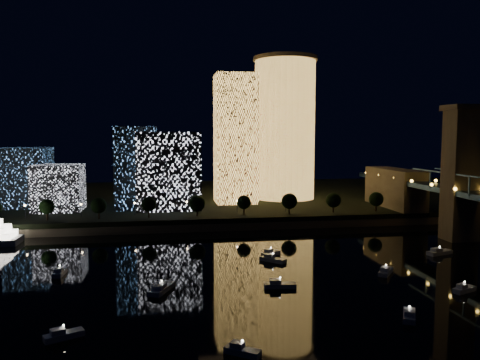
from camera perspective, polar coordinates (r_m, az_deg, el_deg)
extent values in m
plane|color=black|center=(121.58, 12.44, -13.34)|extent=(520.00, 520.00, 0.00)
cube|color=black|center=(272.76, 0.04, -2.21)|extent=(420.00, 160.00, 5.00)
cube|color=#6B5E4C|center=(197.28, 3.66, -5.48)|extent=(420.00, 6.00, 3.00)
cylinder|color=#FFB851|center=(252.90, 5.47, 6.04)|extent=(32.00, 32.00, 73.08)
cylinder|color=#6B5E4C|center=(256.06, 5.55, 14.47)|extent=(34.00, 34.00, 2.00)
cube|color=#FFB851|center=(236.15, -0.58, 5.02)|extent=(20.16, 20.16, 64.15)
cube|color=white|center=(219.91, -8.69, 1.19)|extent=(28.85, 24.41, 35.51)
cube|color=#5B9EF7|center=(225.86, -12.49, 1.55)|extent=(18.99, 24.68, 37.97)
cube|color=white|center=(226.42, -21.23, -0.86)|extent=(20.83, 18.94, 20.83)
cube|color=#5B9EF7|center=(245.16, -24.49, 0.33)|extent=(20.10, 22.11, 28.15)
cube|color=#6B5E4C|center=(191.00, 25.35, 0.46)|extent=(11.00, 9.00, 48.00)
cube|color=#6B5E4C|center=(190.68, 25.66, 7.96)|extent=(13.00, 11.00, 2.00)
cube|color=#6B5E4C|center=(234.94, 18.33, -1.51)|extent=(12.00, 40.00, 23.00)
cube|color=#17294A|center=(176.95, 26.53, -0.76)|extent=(0.50, 0.50, 7.00)
cube|color=#17294A|center=(196.84, 22.47, -0.03)|extent=(0.50, 0.50, 7.00)
sphere|color=#F9B136|center=(184.18, 24.76, -1.00)|extent=(1.20, 1.20, 1.20)
sphere|color=#F9B136|center=(222.75, 18.32, 0.26)|extent=(1.20, 1.20, 1.20)
cube|color=silver|center=(168.41, 23.15, -8.13)|extent=(9.51, 5.40, 1.20)
cube|color=silver|center=(167.16, 22.85, -7.84)|extent=(3.72, 3.17, 1.00)
sphere|color=white|center=(167.96, 23.17, -7.47)|extent=(0.36, 0.36, 0.36)
cube|color=silver|center=(142.65, -21.09, -10.49)|extent=(2.89, 7.65, 1.20)
cube|color=silver|center=(141.31, -21.24, -10.18)|extent=(2.12, 2.75, 1.00)
sphere|color=white|center=(142.12, -21.12, -9.71)|extent=(0.36, 0.36, 0.36)
cube|color=silver|center=(123.19, 4.90, -12.68)|extent=(8.42, 3.56, 1.20)
cube|color=silver|center=(122.70, 4.32, -12.21)|extent=(3.09, 2.45, 1.00)
sphere|color=white|center=(122.58, 4.91, -11.79)|extent=(0.36, 0.36, 0.36)
cube|color=silver|center=(121.98, -9.51, -12.92)|extent=(7.12, 10.47, 1.20)
cube|color=silver|center=(120.35, -9.83, -12.63)|extent=(3.84, 4.29, 1.00)
sphere|color=white|center=(121.37, -9.52, -12.02)|extent=(0.36, 0.36, 0.36)
cube|color=silver|center=(154.25, 3.78, -8.93)|extent=(6.99, 5.48, 1.20)
cube|color=silver|center=(153.28, 3.51, -8.60)|extent=(2.98, 2.78, 1.00)
sphere|color=white|center=(153.77, 3.79, -8.21)|extent=(0.36, 0.36, 0.36)
cube|color=silver|center=(100.48, -20.68, -17.31)|extent=(7.62, 5.36, 1.20)
cube|color=silver|center=(99.83, -21.34, -16.81)|extent=(3.15, 2.85, 1.00)
sphere|color=white|center=(99.74, -20.72, -16.25)|extent=(0.36, 0.36, 0.36)
cube|color=silver|center=(88.52, 0.30, -20.18)|extent=(6.63, 5.53, 1.20)
cube|color=silver|center=(88.44, -0.31, -19.42)|extent=(2.88, 2.74, 1.00)
sphere|color=white|center=(87.67, 0.30, -19.01)|extent=(0.36, 0.36, 0.36)
cube|color=silver|center=(140.43, 17.35, -10.62)|extent=(7.09, 7.88, 1.20)
cube|color=silver|center=(139.00, 17.25, -10.32)|extent=(3.41, 3.51, 1.00)
sphere|color=white|center=(139.90, 17.37, -9.84)|extent=(0.36, 0.36, 0.36)
cube|color=silver|center=(132.06, 25.68, -11.95)|extent=(7.04, 4.41, 1.20)
cube|color=silver|center=(130.94, 25.45, -11.59)|extent=(2.82, 2.47, 1.00)
sphere|color=white|center=(131.49, 25.72, -11.12)|extent=(0.36, 0.36, 0.36)
cube|color=silver|center=(147.00, 4.04, -9.66)|extent=(7.85, 7.77, 1.20)
cube|color=silver|center=(147.35, 3.62, -9.18)|extent=(3.61, 3.60, 1.00)
sphere|color=white|center=(146.49, 4.05, -8.90)|extent=(0.36, 0.36, 0.36)
cube|color=silver|center=(109.85, 19.93, -15.29)|extent=(5.82, 7.86, 1.20)
cube|color=silver|center=(108.39, 19.95, -14.95)|extent=(3.03, 3.30, 1.00)
sphere|color=white|center=(109.17, 19.97, -14.30)|extent=(0.36, 0.36, 0.36)
cylinder|color=black|center=(203.03, -22.44, -4.00)|extent=(0.70, 0.70, 4.00)
sphere|color=black|center=(202.51, -22.47, -3.02)|extent=(6.08, 6.08, 6.08)
cylinder|color=black|center=(199.34, -16.82, -3.98)|extent=(0.70, 0.70, 4.00)
sphere|color=black|center=(198.81, -16.85, -2.99)|extent=(6.49, 6.49, 6.49)
cylinder|color=black|center=(197.62, -11.05, -3.93)|extent=(0.70, 0.70, 4.00)
sphere|color=black|center=(197.08, -11.07, -2.93)|extent=(6.17, 6.17, 6.17)
cylinder|color=black|center=(197.91, -5.24, -3.84)|extent=(0.70, 0.70, 4.00)
sphere|color=black|center=(197.37, -5.25, -2.84)|extent=(6.96, 6.96, 6.96)
cylinder|color=black|center=(200.21, 0.49, -3.71)|extent=(0.70, 0.70, 4.00)
sphere|color=black|center=(199.68, 0.49, -2.72)|extent=(6.02, 6.02, 6.02)
cylinder|color=black|center=(204.45, 6.03, -3.55)|extent=(0.70, 0.70, 4.00)
sphere|color=black|center=(203.93, 6.04, -2.58)|extent=(6.88, 6.88, 6.88)
cylinder|color=black|center=(210.51, 11.30, -3.36)|extent=(0.70, 0.70, 4.00)
sphere|color=black|center=(210.01, 11.32, -2.42)|extent=(6.67, 6.67, 6.67)
cylinder|color=black|center=(218.25, 16.24, -3.16)|extent=(0.70, 0.70, 4.00)
sphere|color=black|center=(217.76, 16.27, -2.25)|extent=(6.48, 6.48, 6.48)
cylinder|color=black|center=(211.20, -24.71, -3.59)|extent=(0.24, 0.24, 5.00)
sphere|color=#FFCC7F|center=(210.80, -24.74, -2.84)|extent=(0.70, 0.70, 0.70)
cylinder|color=black|center=(206.34, -18.81, -3.59)|extent=(0.24, 0.24, 5.00)
sphere|color=#FFCC7F|center=(205.93, -18.83, -2.82)|extent=(0.70, 0.70, 0.70)
cylinder|color=black|center=(203.75, -12.69, -3.54)|extent=(0.24, 0.24, 5.00)
sphere|color=#FFCC7F|center=(203.34, -12.71, -2.76)|extent=(0.70, 0.70, 0.70)
cylinder|color=black|center=(203.53, -6.49, -3.45)|extent=(0.24, 0.24, 5.00)
sphere|color=#FFCC7F|center=(203.11, -6.49, -2.67)|extent=(0.70, 0.70, 0.70)
cylinder|color=black|center=(205.67, -0.34, -3.32)|extent=(0.24, 0.24, 5.00)
sphere|color=#FFCC7F|center=(205.26, -0.34, -2.55)|extent=(0.70, 0.70, 0.70)
cylinder|color=black|center=(210.10, 5.61, -3.16)|extent=(0.24, 0.24, 5.00)
sphere|color=#FFCC7F|center=(209.70, 5.61, -2.40)|extent=(0.70, 0.70, 0.70)
cylinder|color=black|center=(216.69, 11.25, -2.98)|extent=(0.24, 0.24, 5.00)
sphere|color=#FFCC7F|center=(216.30, 11.27, -2.24)|extent=(0.70, 0.70, 0.70)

